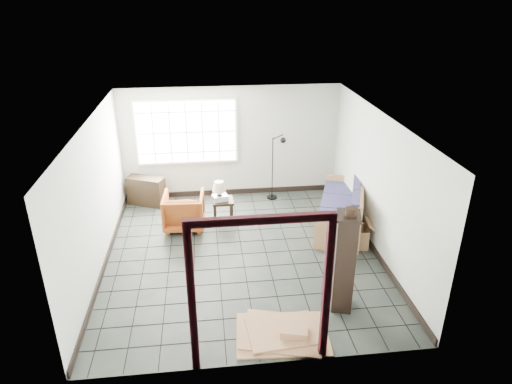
{
  "coord_description": "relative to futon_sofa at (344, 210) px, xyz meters",
  "views": [
    {
      "loc": [
        -0.59,
        -7.31,
        4.61
      ],
      "look_at": [
        0.3,
        0.3,
        1.13
      ],
      "focal_mm": 32.0,
      "sensor_mm": 36.0,
      "label": 1
    }
  ],
  "objects": [
    {
      "name": "doorway_trim",
      "position": [
        -2.21,
        -3.58,
        1.02
      ],
      "size": [
        1.8,
        0.08,
        2.2
      ],
      "color": "black",
      "rests_on": "ground"
    },
    {
      "name": "cardboard_pile",
      "position": [
        -1.8,
        -3.13,
        -0.31
      ],
      "size": [
        1.39,
        1.14,
        0.19
      ],
      "rotation": [
        0.0,
        0.0,
        -0.13
      ],
      "color": "#896142",
      "rests_on": "ground"
    },
    {
      "name": "futon_sofa",
      "position": [
        0.0,
        0.0,
        0.0
      ],
      "size": [
        1.55,
        2.39,
        0.99
      ],
      "rotation": [
        0.0,
        0.0,
        -0.34
      ],
      "color": "#A7734B",
      "rests_on": "ground"
    },
    {
      "name": "floor_lamp",
      "position": [
        -1.18,
        1.46,
        0.49
      ],
      "size": [
        0.42,
        0.33,
        1.59
      ],
      "rotation": [
        0.0,
        0.0,
        -0.12
      ],
      "color": "black",
      "rests_on": "ground"
    },
    {
      "name": "room_shell",
      "position": [
        -2.21,
        -0.86,
        1.32
      ],
      "size": [
        5.02,
        5.52,
        2.61
      ],
      "color": "#BAC0B9",
      "rests_on": "ground"
    },
    {
      "name": "open_box",
      "position": [
        -0.06,
        -0.79,
        -0.17
      ],
      "size": [
        0.98,
        0.58,
        0.52
      ],
      "rotation": [
        0.0,
        0.0,
        -0.16
      ],
      "color": "#896142",
      "rests_on": "ground"
    },
    {
      "name": "window_panel",
      "position": [
        -3.21,
        1.82,
        1.24
      ],
      "size": [
        2.32,
        0.08,
        1.52
      ],
      "color": "silver",
      "rests_on": "ground"
    },
    {
      "name": "table_lamp",
      "position": [
        -2.56,
        0.49,
        0.42
      ],
      "size": [
        0.37,
        0.37,
        0.43
      ],
      "rotation": [
        0.0,
        0.0,
        0.4
      ],
      "color": "black",
      "rests_on": "side_table"
    },
    {
      "name": "armchair",
      "position": [
        -3.3,
        0.31,
        0.06
      ],
      "size": [
        0.86,
        0.81,
        0.83
      ],
      "primitive_type": "imported",
      "rotation": [
        0.0,
        0.0,
        3.08
      ],
      "color": "maroon",
      "rests_on": "ground"
    },
    {
      "name": "tall_shelf",
      "position": [
        -0.8,
        -2.57,
        0.46
      ],
      "size": [
        0.44,
        0.51,
        1.61
      ],
      "rotation": [
        0.0,
        0.0,
        -0.27
      ],
      "color": "black",
      "rests_on": "ground"
    },
    {
      "name": "pot",
      "position": [
        -0.79,
        -2.62,
        1.32
      ],
      "size": [
        0.17,
        0.17,
        0.12
      ],
      "rotation": [
        0.0,
        0.0,
        0.04
      ],
      "color": "black",
      "rests_on": "tall_shelf"
    },
    {
      "name": "ground",
      "position": [
        -2.21,
        -0.88,
        -0.36
      ],
      "size": [
        5.5,
        5.5,
        0.0
      ],
      "primitive_type": "plane",
      "color": "black",
      "rests_on": "ground"
    },
    {
      "name": "side_table",
      "position": [
        -2.49,
        0.52,
        0.04
      ],
      "size": [
        0.45,
        0.45,
        0.48
      ],
      "rotation": [
        0.0,
        0.0,
        0.03
      ],
      "color": "black",
      "rests_on": "ground"
    },
    {
      "name": "console_shelf",
      "position": [
        -4.19,
        1.52,
        -0.03
      ],
      "size": [
        0.91,
        0.63,
        0.66
      ],
      "rotation": [
        0.0,
        0.0,
        -0.4
      ],
      "color": "black",
      "rests_on": "ground"
    },
    {
      "name": "projector",
      "position": [
        -2.54,
        0.51,
        0.18
      ],
      "size": [
        0.36,
        0.31,
        0.11
      ],
      "rotation": [
        0.0,
        0.0,
        0.25
      ],
      "color": "silver",
      "rests_on": "side_table"
    }
  ]
}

